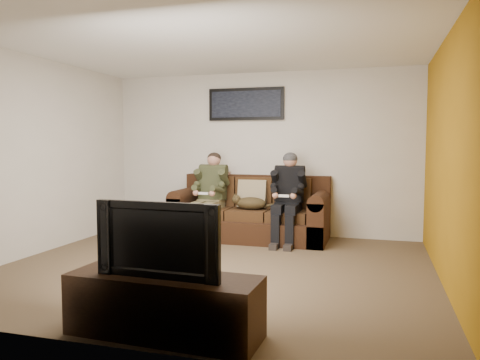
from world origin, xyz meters
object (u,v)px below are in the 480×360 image
(television, at_px, (163,238))
(framed_poster, at_px, (246,104))
(person_right, at_px, (288,192))
(tv_stand, at_px, (164,305))
(sofa, at_px, (252,215))
(person_left, at_px, (210,190))
(cat, at_px, (250,203))

(television, bearing_deg, framed_poster, 99.38)
(person_right, xyz_separation_m, television, (-0.28, -3.59, -0.00))
(framed_poster, relative_size, tv_stand, 0.84)
(framed_poster, xyz_separation_m, television, (0.53, -4.17, -1.35))
(sofa, relative_size, person_left, 1.77)
(person_left, height_order, television, person_left)
(sofa, distance_m, framed_poster, 1.79)
(tv_stand, bearing_deg, television, -101.87)
(person_right, bearing_deg, framed_poster, 144.30)
(sofa, height_order, cat, sofa)
(framed_poster, height_order, television, framed_poster)
(person_right, distance_m, tv_stand, 3.64)
(cat, relative_size, television, 0.67)
(cat, bearing_deg, framed_poster, 111.30)
(person_right, relative_size, television, 1.35)
(sofa, height_order, television, television)
(sofa, distance_m, television, 3.82)
(person_left, height_order, tv_stand, person_left)
(tv_stand, bearing_deg, cat, 97.05)
(person_left, bearing_deg, tv_stand, -75.42)
(person_left, distance_m, cat, 0.65)
(person_left, height_order, framed_poster, framed_poster)
(framed_poster, height_order, tv_stand, framed_poster)
(person_right, relative_size, framed_poster, 1.07)
(person_right, distance_m, television, 3.60)
(cat, bearing_deg, sofa, 96.31)
(person_left, xyz_separation_m, person_right, (1.21, 0.00, 0.00))
(sofa, xyz_separation_m, framed_poster, (-0.20, 0.38, 1.74))
(person_right, bearing_deg, cat, 178.60)
(cat, bearing_deg, person_left, -178.65)
(sofa, relative_size, television, 2.37)
(sofa, distance_m, tv_stand, 3.80)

